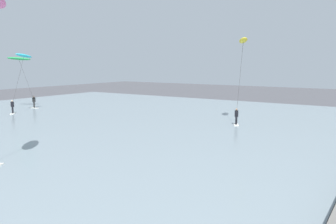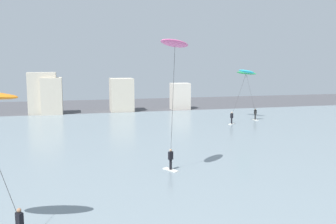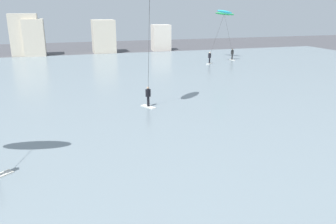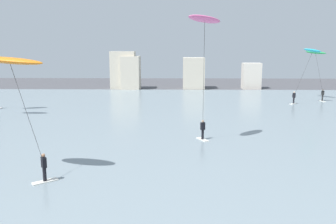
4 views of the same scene
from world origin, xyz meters
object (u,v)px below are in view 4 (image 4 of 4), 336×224
at_px(kitesurfer_green, 316,57).
at_px(kitesurfer_pink, 205,31).
at_px(kitesurfer_orange, 12,68).
at_px(kitesurfer_cyan, 310,58).

xyz_separation_m(kitesurfer_green, kitesurfer_pink, (-17.59, -23.90, 2.52)).
distance_m(kitesurfer_green, kitesurfer_orange, 42.26).
bearing_deg(kitesurfer_cyan, kitesurfer_green, 58.51).
bearing_deg(kitesurfer_cyan, kitesurfer_pink, -127.21).
distance_m(kitesurfer_orange, kitesurfer_cyan, 37.87).
relative_size(kitesurfer_orange, kitesurfer_pink, 0.72).
bearing_deg(kitesurfer_cyan, kitesurfer_orange, -133.84).
xyz_separation_m(kitesurfer_orange, kitesurfer_cyan, (26.23, 27.31, -0.31)).
bearing_deg(kitesurfer_pink, kitesurfer_green, 53.65).
bearing_deg(kitesurfer_orange, kitesurfer_pink, 33.36).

